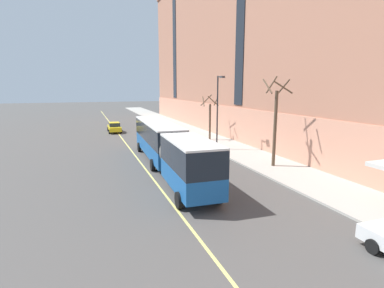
{
  "coord_description": "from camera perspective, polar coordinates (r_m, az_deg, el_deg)",
  "views": [
    {
      "loc": [
        -6.25,
        -19.62,
        6.9
      ],
      "look_at": [
        2.81,
        5.6,
        1.8
      ],
      "focal_mm": 28.0,
      "sensor_mm": 36.0,
      "label": 1
    }
  ],
  "objects": [
    {
      "name": "lane_centerline",
      "position": [
        24.09,
        -7.92,
        -5.96
      ],
      "size": [
        0.16,
        140.0,
        0.01
      ],
      "primitive_type": "cube",
      "color": "#E0D66B",
      "rests_on": "ground"
    },
    {
      "name": "street_tree_far_uptown",
      "position": [
        38.91,
        3.41,
        5.25
      ],
      "size": [
        2.05,
        2.04,
        5.81
      ],
      "color": "brown",
      "rests_on": "sidewalk"
    },
    {
      "name": "taxi_cab",
      "position": [
        48.05,
        -14.58,
        3.11
      ],
      "size": [
        1.97,
        4.73,
        1.56
      ],
      "color": "yellow",
      "rests_on": "ground"
    },
    {
      "name": "sidewalk",
      "position": [
        28.3,
        14.36,
        -3.52
      ],
      "size": [
        5.14,
        160.0,
        0.15
      ],
      "primitive_type": "cube",
      "color": "#ADA89E",
      "rests_on": "ground"
    },
    {
      "name": "street_lamp",
      "position": [
        32.55,
        5.01,
        7.25
      ],
      "size": [
        0.36,
        1.48,
        7.93
      ],
      "color": "#2D2D30",
      "rests_on": "sidewalk"
    },
    {
      "name": "ground_plane",
      "position": [
        21.71,
        -2.01,
        -7.75
      ],
      "size": [
        260.0,
        260.0,
        0.0
      ],
      "primitive_type": "plane",
      "color": "#4C4947"
    },
    {
      "name": "street_tree_mid_block",
      "position": [
        26.46,
        15.56,
        4.27
      ],
      "size": [
        1.89,
        2.03,
        7.7
      ],
      "color": "brown",
      "rests_on": "sidewalk"
    },
    {
      "name": "city_bus",
      "position": [
        25.25,
        -4.9,
        -0.16
      ],
      "size": [
        3.34,
        19.78,
        3.67
      ],
      "color": "#19569E",
      "rests_on": "ground"
    },
    {
      "name": "parked_car_black_3",
      "position": [
        45.83,
        -4.78,
        3.07
      ],
      "size": [
        2.14,
        4.81,
        1.56
      ],
      "color": "black",
      "rests_on": "ground"
    },
    {
      "name": "parked_car_navy_0",
      "position": [
        53.76,
        -6.88,
        4.16
      ],
      "size": [
        2.01,
        4.55,
        1.56
      ],
      "color": "navy",
      "rests_on": "ground"
    }
  ]
}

